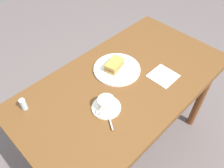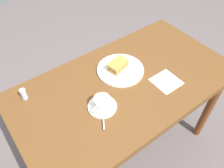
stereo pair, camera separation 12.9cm
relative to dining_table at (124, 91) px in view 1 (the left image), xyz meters
name	(u,v)px [view 1 (the left image)]	position (x,y,z in m)	size (l,w,h in m)	color
ground_plane	(121,144)	(0.00, 0.00, -0.68)	(6.00, 6.00, 0.00)	#675C5A
dining_table	(124,91)	(0.00, 0.00, 0.00)	(1.33, 0.72, 0.77)	brown
sandwich_plate	(117,69)	(0.04, 0.10, 0.09)	(0.29, 0.29, 0.01)	white
sandwich_front	(114,65)	(0.03, 0.11, 0.13)	(0.14, 0.10, 0.05)	#AF8943
coffee_saucer	(106,107)	(-0.21, -0.07, 0.09)	(0.16, 0.16, 0.01)	white
coffee_cup	(106,103)	(-0.21, -0.07, 0.13)	(0.12, 0.09, 0.06)	white
spoon	(110,119)	(-0.26, -0.13, 0.10)	(0.06, 0.09, 0.01)	silver
napkin	(163,76)	(0.20, -0.14, 0.09)	(0.15, 0.15, 0.00)	white
salt_shaker	(23,104)	(-0.52, 0.24, 0.12)	(0.03, 0.03, 0.07)	silver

